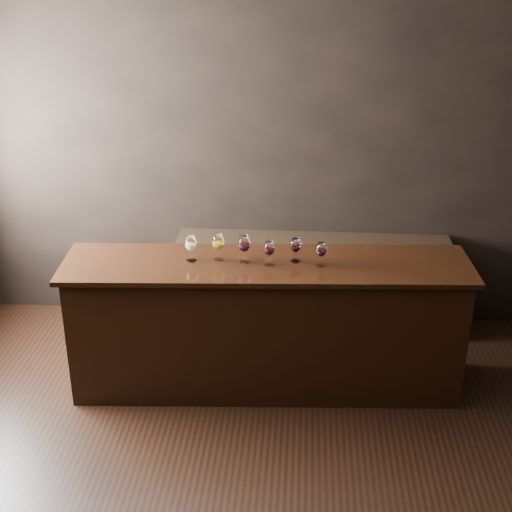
# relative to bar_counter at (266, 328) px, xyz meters

# --- Properties ---
(ground) EXTENTS (5.00, 5.00, 0.00)m
(ground) POSITION_rel_bar_counter_xyz_m (-0.25, -1.10, -0.51)
(ground) COLOR black
(ground) RESTS_ON ground
(room_shell) EXTENTS (5.02, 4.52, 2.81)m
(room_shell) POSITION_rel_bar_counter_xyz_m (-0.48, -0.98, 1.30)
(room_shell) COLOR black
(room_shell) RESTS_ON ground
(bar_counter) EXTENTS (2.92, 0.79, 1.01)m
(bar_counter) POSITION_rel_bar_counter_xyz_m (0.00, 0.00, 0.00)
(bar_counter) COLOR black
(bar_counter) RESTS_ON ground
(bar_top) EXTENTS (3.02, 0.86, 0.04)m
(bar_top) POSITION_rel_bar_counter_xyz_m (0.00, 0.00, 0.52)
(bar_top) COLOR black
(bar_top) RESTS_ON bar_counter
(back_bar_shelf) EXTENTS (2.34, 0.40, 0.84)m
(back_bar_shelf) POSITION_rel_bar_counter_xyz_m (0.35, 0.93, -0.08)
(back_bar_shelf) COLOR black
(back_bar_shelf) RESTS_ON ground
(glass_white) EXTENTS (0.08, 0.08, 0.20)m
(glass_white) POSITION_rel_bar_counter_xyz_m (-0.55, -0.00, 0.68)
(glass_white) COLOR white
(glass_white) RESTS_ON bar_top
(glass_amber) EXTENTS (0.09, 0.09, 0.21)m
(glass_amber) POSITION_rel_bar_counter_xyz_m (-0.36, 0.02, 0.68)
(glass_amber) COLOR white
(glass_amber) RESTS_ON bar_top
(glass_red_a) EXTENTS (0.09, 0.09, 0.21)m
(glass_red_a) POSITION_rel_bar_counter_xyz_m (-0.16, -0.00, 0.68)
(glass_red_a) COLOR white
(glass_red_a) RESTS_ON bar_top
(glass_red_b) EXTENTS (0.08, 0.08, 0.19)m
(glass_red_b) POSITION_rel_bar_counter_xyz_m (0.02, -0.04, 0.67)
(glass_red_b) COLOR white
(glass_red_b) RESTS_ON bar_top
(glass_red_c) EXTENTS (0.08, 0.08, 0.18)m
(glass_red_c) POSITION_rel_bar_counter_xyz_m (0.21, 0.04, 0.67)
(glass_red_c) COLOR white
(glass_red_c) RESTS_ON bar_top
(glass_red_d) EXTENTS (0.08, 0.08, 0.18)m
(glass_red_d) POSITION_rel_bar_counter_xyz_m (0.39, -0.03, 0.67)
(glass_red_d) COLOR white
(glass_red_d) RESTS_ON bar_top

